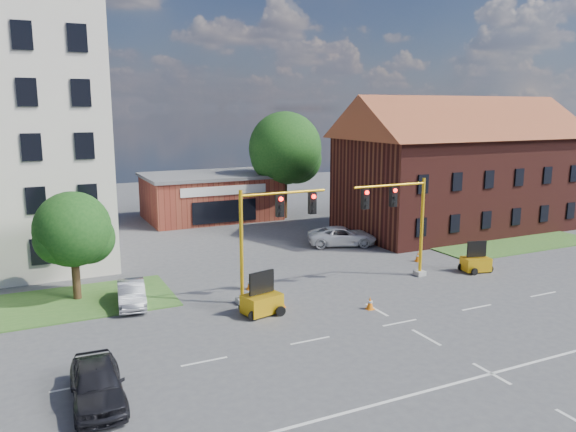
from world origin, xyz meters
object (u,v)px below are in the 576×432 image
at_px(sedan_dark, 97,383).
at_px(trailer_east, 476,263).
at_px(signal_mast_east, 401,217).
at_px(trailer_west, 262,301).
at_px(signal_mast_west, 270,230).
at_px(pickup_white, 342,236).

bearing_deg(sedan_dark, trailer_east, 17.93).
distance_m(signal_mast_east, sedan_dark, 20.50).
bearing_deg(trailer_west, sedan_dark, -160.49).
xyz_separation_m(signal_mast_west, trailer_west, (-1.32, -1.95, -3.24)).
height_order(signal_mast_east, pickup_white, signal_mast_east).
distance_m(trailer_west, trailer_east, 15.51).
relative_size(signal_mast_east, trailer_east, 3.21).
bearing_deg(trailer_west, trailer_east, -9.22).
xyz_separation_m(pickup_white, sedan_dark, (-20.12, -16.55, 0.04)).
xyz_separation_m(signal_mast_east, pickup_white, (1.33, 8.98, -3.19)).
height_order(pickup_white, sedan_dark, sedan_dark).
xyz_separation_m(signal_mast_west, trailer_east, (14.16, -0.88, -3.32)).
height_order(signal_mast_east, sedan_dark, signal_mast_east).
distance_m(pickup_white, sedan_dark, 26.05).
bearing_deg(signal_mast_east, signal_mast_west, 180.00).
bearing_deg(trailer_west, pickup_white, 30.74).
bearing_deg(pickup_white, signal_mast_east, -168.14).
height_order(signal_mast_west, trailer_east, signal_mast_west).
xyz_separation_m(trailer_east, sedan_dark, (-24.23, -6.69, 0.16)).
xyz_separation_m(trailer_west, pickup_white, (11.36, 10.93, 0.05)).
distance_m(trailer_west, sedan_dark, 10.41).
height_order(signal_mast_west, sedan_dark, signal_mast_west).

